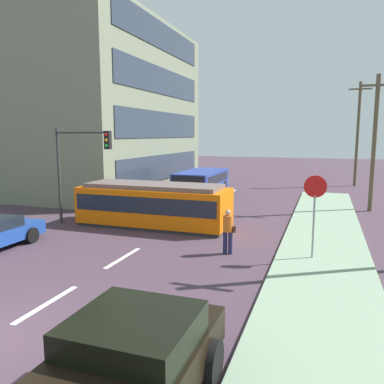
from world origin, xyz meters
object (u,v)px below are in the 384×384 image
(pedestrian_crossing, at_px, (228,229))
(parked_sedan_far, at_px, (114,196))
(traffic_light_mast, at_px, (79,157))
(utility_pole_far, at_px, (358,133))
(streetcar_tram, at_px, (154,204))
(utility_pole_mid, at_px, (374,141))
(city_bus, at_px, (202,181))
(stop_sign, at_px, (315,199))
(pickup_truck_parked, at_px, (118,379))

(pedestrian_crossing, xyz_separation_m, parked_sedan_far, (-9.03, 7.14, -0.32))
(parked_sedan_far, xyz_separation_m, traffic_light_mast, (1.23, -5.08, 2.69))
(pedestrian_crossing, bearing_deg, traffic_light_mast, 165.17)
(parked_sedan_far, relative_size, utility_pole_far, 0.50)
(streetcar_tram, distance_m, utility_pole_mid, 12.99)
(traffic_light_mast, distance_m, utility_pole_mid, 16.06)
(pedestrian_crossing, distance_m, traffic_light_mast, 8.41)
(streetcar_tram, bearing_deg, pedestrian_crossing, -35.49)
(city_bus, xyz_separation_m, utility_pole_mid, (10.98, -2.33, 2.99))
(city_bus, distance_m, stop_sign, 15.18)
(streetcar_tram, height_order, utility_pole_mid, utility_pole_mid)
(traffic_light_mast, bearing_deg, stop_sign, -10.15)
(city_bus, bearing_deg, streetcar_tram, -85.87)
(city_bus, height_order, traffic_light_mast, traffic_light_mast)
(city_bus, distance_m, parked_sedan_far, 6.94)
(pedestrian_crossing, height_order, parked_sedan_far, pedestrian_crossing)
(utility_pole_far, bearing_deg, utility_pole_mid, -89.54)
(pedestrian_crossing, distance_m, pickup_truck_parked, 8.91)
(utility_pole_mid, bearing_deg, parked_sedan_far, -167.06)
(pedestrian_crossing, xyz_separation_m, pickup_truck_parked, (0.53, -8.89, -0.15))
(utility_pole_mid, bearing_deg, streetcar_tram, -144.33)
(streetcar_tram, xyz_separation_m, traffic_light_mast, (-3.34, -1.12, 2.25))
(pickup_truck_parked, relative_size, parked_sedan_far, 1.14)
(pickup_truck_parked, bearing_deg, streetcar_tram, 112.45)
(parked_sedan_far, relative_size, stop_sign, 1.52)
(city_bus, relative_size, parked_sedan_far, 1.35)
(city_bus, xyz_separation_m, stop_sign, (8.15, -12.75, 1.16))
(streetcar_tram, relative_size, stop_sign, 2.53)
(streetcar_tram, distance_m, utility_pole_far, 21.86)
(city_bus, relative_size, pickup_truck_parked, 1.18)
(city_bus, height_order, utility_pole_mid, utility_pole_mid)
(pedestrian_crossing, bearing_deg, utility_pole_far, 75.55)
(utility_pole_mid, bearing_deg, traffic_light_mast, -148.05)
(parked_sedan_far, bearing_deg, stop_sign, -30.25)
(stop_sign, distance_m, utility_pole_mid, 10.95)
(pedestrian_crossing, distance_m, parked_sedan_far, 11.52)
(pedestrian_crossing, bearing_deg, streetcar_tram, 144.51)
(parked_sedan_far, xyz_separation_m, stop_sign, (12.02, -7.01, 1.57))
(stop_sign, bearing_deg, pedestrian_crossing, -177.44)
(parked_sedan_far, bearing_deg, utility_pole_mid, 12.94)
(pickup_truck_parked, height_order, parked_sedan_far, pickup_truck_parked)
(stop_sign, height_order, utility_pole_mid, utility_pole_mid)
(parked_sedan_far, bearing_deg, pedestrian_crossing, -38.33)
(city_bus, height_order, pickup_truck_parked, city_bus)
(pickup_truck_parked, bearing_deg, pedestrian_crossing, 93.39)
(city_bus, bearing_deg, utility_pole_far, 40.57)
(traffic_light_mast, bearing_deg, pedestrian_crossing, -14.83)
(pickup_truck_parked, height_order, utility_pole_mid, utility_pole_mid)
(stop_sign, relative_size, utility_pole_mid, 0.37)
(pedestrian_crossing, height_order, stop_sign, stop_sign)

